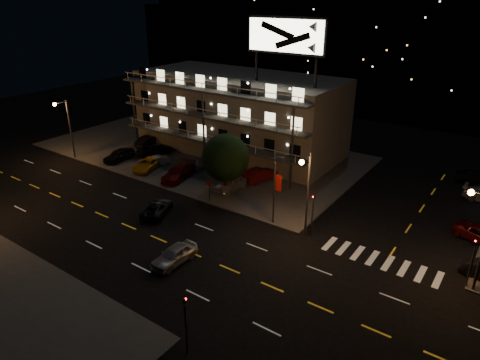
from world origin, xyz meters
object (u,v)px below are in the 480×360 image
Objects in this scene: lot_car_7 at (200,162)px; road_car_west at (157,208)px; lot_car_2 at (147,164)px; road_car_east at (174,255)px; lot_car_4 at (231,184)px; tree at (225,159)px.

road_car_west is (4.49, -12.00, -0.15)m from lot_car_7.
road_car_west is at bearing -55.29° from lot_car_2.
road_car_east reaches higher than lot_car_2.
lot_car_2 is at bearing -171.74° from lot_car_4.
tree is 1.42× the size of lot_car_2.
road_car_east is (11.76, -17.29, -0.04)m from lot_car_7.
lot_car_4 is at bearing -11.30° from lot_car_2.
lot_car_2 is at bearing 28.60° from lot_car_7.
road_car_east reaches higher than lot_car_7.
road_car_west is (9.32, -7.54, -0.18)m from lot_car_2.
road_car_east is at bearing 110.16° from lot_car_7.
lot_car_2 reaches higher than road_car_west.
lot_car_2 is 11.99m from road_car_west.
road_car_east is (4.45, -13.91, -0.18)m from lot_car_4.
lot_car_7 is (-7.31, 3.39, -0.14)m from lot_car_4.
lot_car_4 reaches higher than road_car_east.
road_car_east is 0.95× the size of road_car_west.
tree is at bearing 111.13° from road_car_east.
lot_car_7 is 0.95× the size of road_car_west.
lot_car_4 is 1.04× the size of road_car_east.
road_car_east reaches higher than road_car_west.
lot_car_2 is 1.09× the size of lot_car_7.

